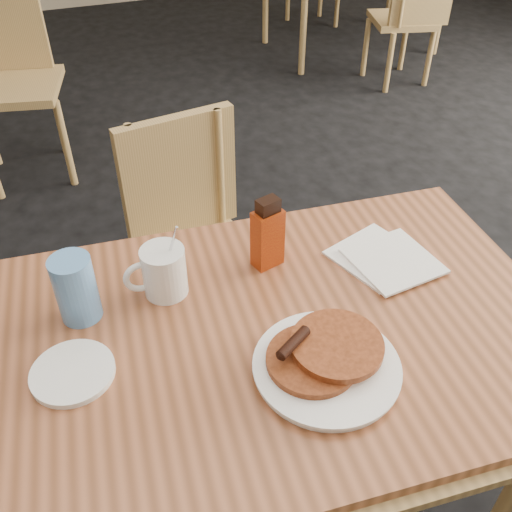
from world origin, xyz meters
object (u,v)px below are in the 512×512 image
(blue_tumbler, at_px, (76,289))
(syrup_bottle, at_px, (268,235))
(chair_neighbor_near, at_px, (412,9))
(main_table, at_px, (284,341))
(chair_wall_extra, at_px, (4,58))
(coffee_mug, at_px, (163,271))
(pancake_plate, at_px, (325,362))
(chair_main_far, at_px, (190,227))

(blue_tumbler, bearing_deg, syrup_bottle, 2.20)
(chair_neighbor_near, relative_size, blue_tumbler, 5.84)
(main_table, distance_m, chair_wall_extra, 2.29)
(blue_tumbler, bearing_deg, main_table, -25.61)
(syrup_bottle, bearing_deg, main_table, -116.82)
(coffee_mug, bearing_deg, chair_neighbor_near, 25.96)
(main_table, xyz_separation_m, chair_wall_extra, (-0.48, 2.23, -0.12))
(chair_neighbor_near, bearing_deg, chair_wall_extra, -159.10)
(main_table, relative_size, pancake_plate, 4.52)
(chair_main_far, relative_size, coffee_mug, 4.85)
(main_table, height_order, chair_neighbor_near, chair_neighbor_near)
(coffee_mug, bearing_deg, chair_main_far, 49.84)
(pancake_plate, bearing_deg, syrup_bottle, 87.50)
(chair_neighbor_near, height_order, chair_wall_extra, chair_wall_extra)
(blue_tumbler, bearing_deg, chair_wall_extra, 93.17)
(coffee_mug, distance_m, blue_tumbler, 0.17)
(coffee_mug, height_order, syrup_bottle, coffee_mug)
(chair_neighbor_near, xyz_separation_m, blue_tumbler, (-2.30, -2.27, 0.32))
(main_table, bearing_deg, syrup_bottle, 78.21)
(chair_main_far, relative_size, chair_neighbor_near, 1.00)
(chair_neighbor_near, bearing_deg, pancake_plate, -110.76)
(chair_wall_extra, height_order, blue_tumbler, chair_wall_extra)
(syrup_bottle, height_order, blue_tumbler, syrup_bottle)
(chair_neighbor_near, distance_m, coffee_mug, 3.12)
(pancake_plate, bearing_deg, chair_neighbor_near, 53.40)
(pancake_plate, relative_size, syrup_bottle, 1.58)
(chair_main_far, distance_m, syrup_bottle, 0.63)
(chair_main_far, height_order, blue_tumbler, blue_tumbler)
(chair_wall_extra, height_order, pancake_plate, chair_wall_extra)
(syrup_bottle, relative_size, blue_tumbler, 1.19)
(pancake_plate, xyz_separation_m, blue_tumbler, (-0.40, 0.30, 0.05))
(main_table, distance_m, syrup_bottle, 0.23)
(pancake_plate, bearing_deg, main_table, 101.99)
(main_table, bearing_deg, coffee_mug, 136.69)
(chair_main_far, height_order, coffee_mug, coffee_mug)
(pancake_plate, height_order, coffee_mug, coffee_mug)
(syrup_bottle, bearing_deg, pancake_plate, -107.52)
(chair_neighbor_near, distance_m, chair_wall_extra, 2.43)
(chair_main_far, bearing_deg, chair_wall_extra, 98.98)
(pancake_plate, xyz_separation_m, syrup_bottle, (0.01, 0.32, 0.06))
(chair_main_far, height_order, chair_wall_extra, chair_wall_extra)
(pancake_plate, distance_m, coffee_mug, 0.38)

